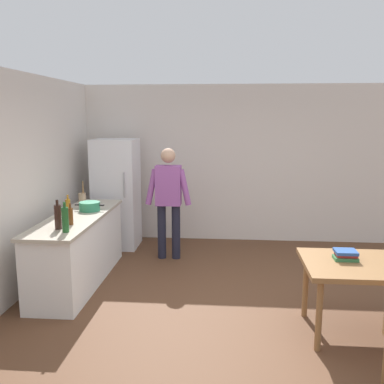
{
  "coord_description": "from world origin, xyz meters",
  "views": [
    {
      "loc": [
        -0.07,
        -4.41,
        2.17
      ],
      "look_at": [
        -0.55,
        1.28,
        1.15
      ],
      "focal_mm": 39.8,
      "sensor_mm": 36.0,
      "label": 1
    }
  ],
  "objects_px": {
    "dining_table": "(376,271)",
    "bottle_beer_brown": "(70,216)",
    "person": "(169,196)",
    "book_stack": "(346,255)",
    "bottle_wine_green": "(65,219)",
    "refrigerator": "(116,194)",
    "bottle_wine_dark": "(58,217)",
    "cooking_pot": "(90,206)",
    "utensil_jar": "(82,197)",
    "bottle_oil_amber": "(68,207)"
  },
  "relations": [
    {
      "from": "person",
      "to": "cooking_pot",
      "type": "xyz_separation_m",
      "value": [
        -0.98,
        -0.74,
        -0.02
      ]
    },
    {
      "from": "dining_table",
      "to": "bottle_wine_green",
      "type": "relative_size",
      "value": 4.12
    },
    {
      "from": "cooking_pot",
      "to": "utensil_jar",
      "type": "xyz_separation_m",
      "value": [
        -0.29,
        0.54,
        0.02
      ]
    },
    {
      "from": "cooking_pot",
      "to": "book_stack",
      "type": "xyz_separation_m",
      "value": [
        3.06,
        -1.32,
        -0.16
      ]
    },
    {
      "from": "dining_table",
      "to": "bottle_wine_dark",
      "type": "xyz_separation_m",
      "value": [
        -3.38,
        0.44,
        0.37
      ]
    },
    {
      "from": "refrigerator",
      "to": "dining_table",
      "type": "xyz_separation_m",
      "value": [
        3.3,
        -2.7,
        -0.23
      ]
    },
    {
      "from": "person",
      "to": "book_stack",
      "type": "height_order",
      "value": "person"
    },
    {
      "from": "refrigerator",
      "to": "bottle_beer_brown",
      "type": "bearing_deg",
      "value": -90.26
    },
    {
      "from": "utensil_jar",
      "to": "bottle_oil_amber",
      "type": "relative_size",
      "value": 1.14
    },
    {
      "from": "cooking_pot",
      "to": "utensil_jar",
      "type": "bearing_deg",
      "value": 118.17
    },
    {
      "from": "person",
      "to": "bottle_wine_green",
      "type": "relative_size",
      "value": 5.0
    },
    {
      "from": "person",
      "to": "bottle_beer_brown",
      "type": "height_order",
      "value": "person"
    },
    {
      "from": "refrigerator",
      "to": "bottle_wine_green",
      "type": "xyz_separation_m",
      "value": [
        0.05,
        -2.38,
        0.15
      ]
    },
    {
      "from": "utensil_jar",
      "to": "bottle_wine_green",
      "type": "height_order",
      "value": "bottle_wine_green"
    },
    {
      "from": "refrigerator",
      "to": "utensil_jar",
      "type": "height_order",
      "value": "refrigerator"
    },
    {
      "from": "refrigerator",
      "to": "cooking_pot",
      "type": "relative_size",
      "value": 4.5
    },
    {
      "from": "bottle_wine_dark",
      "to": "bottle_beer_brown",
      "type": "bearing_deg",
      "value": 71.36
    },
    {
      "from": "bottle_wine_dark",
      "to": "bottle_wine_green",
      "type": "bearing_deg",
      "value": -41.63
    },
    {
      "from": "person",
      "to": "dining_table",
      "type": "xyz_separation_m",
      "value": [
        2.35,
        -2.15,
        -0.31
      ]
    },
    {
      "from": "bottle_beer_brown",
      "to": "book_stack",
      "type": "xyz_separation_m",
      "value": [
        3.04,
        -0.56,
        -0.2
      ]
    },
    {
      "from": "bottle_wine_dark",
      "to": "bottle_beer_brown",
      "type": "relative_size",
      "value": 1.31
    },
    {
      "from": "dining_table",
      "to": "bottle_beer_brown",
      "type": "relative_size",
      "value": 5.38
    },
    {
      "from": "cooking_pot",
      "to": "bottle_beer_brown",
      "type": "relative_size",
      "value": 1.54
    },
    {
      "from": "dining_table",
      "to": "bottle_wine_green",
      "type": "distance_m",
      "value": 3.28
    },
    {
      "from": "cooking_pot",
      "to": "bottle_wine_green",
      "type": "bearing_deg",
      "value": -85.69
    },
    {
      "from": "bottle_wine_dark",
      "to": "cooking_pot",
      "type": "bearing_deg",
      "value": 87.05
    },
    {
      "from": "refrigerator",
      "to": "bottle_wine_green",
      "type": "bearing_deg",
      "value": -88.73
    },
    {
      "from": "bottle_beer_brown",
      "to": "book_stack",
      "type": "distance_m",
      "value": 3.09
    },
    {
      "from": "bottle_oil_amber",
      "to": "bottle_wine_green",
      "type": "xyz_separation_m",
      "value": [
        0.25,
        -0.74,
        0.03
      ]
    },
    {
      "from": "bottle_wine_green",
      "to": "person",
      "type": "bearing_deg",
      "value": 63.8
    },
    {
      "from": "bottle_beer_brown",
      "to": "dining_table",
      "type": "bearing_deg",
      "value": -11.01
    },
    {
      "from": "refrigerator",
      "to": "book_stack",
      "type": "relative_size",
      "value": 7.82
    },
    {
      "from": "refrigerator",
      "to": "bottle_beer_brown",
      "type": "height_order",
      "value": "refrigerator"
    },
    {
      "from": "bottle_wine_dark",
      "to": "book_stack",
      "type": "relative_size",
      "value": 1.48
    },
    {
      "from": "person",
      "to": "book_stack",
      "type": "bearing_deg",
      "value": -44.82
    },
    {
      "from": "dining_table",
      "to": "utensil_jar",
      "type": "distance_m",
      "value": 4.12
    },
    {
      "from": "book_stack",
      "to": "dining_table",
      "type": "bearing_deg",
      "value": -16.87
    },
    {
      "from": "bottle_wine_green",
      "to": "refrigerator",
      "type": "bearing_deg",
      "value": 91.27
    },
    {
      "from": "refrigerator",
      "to": "dining_table",
      "type": "bearing_deg",
      "value": -39.29
    },
    {
      "from": "bottle_wine_dark",
      "to": "person",
      "type": "bearing_deg",
      "value": 58.93
    },
    {
      "from": "book_stack",
      "to": "bottle_wine_green",
      "type": "bearing_deg",
      "value": 175.38
    },
    {
      "from": "book_stack",
      "to": "bottle_beer_brown",
      "type": "bearing_deg",
      "value": 169.53
    },
    {
      "from": "bottle_wine_green",
      "to": "utensil_jar",
      "type": "bearing_deg",
      "value": 102.85
    },
    {
      "from": "person",
      "to": "bottle_beer_brown",
      "type": "distance_m",
      "value": 1.78
    },
    {
      "from": "bottle_oil_amber",
      "to": "bottle_beer_brown",
      "type": "relative_size",
      "value": 1.08
    },
    {
      "from": "cooking_pot",
      "to": "bottle_beer_brown",
      "type": "height_order",
      "value": "bottle_beer_brown"
    },
    {
      "from": "refrigerator",
      "to": "book_stack",
      "type": "bearing_deg",
      "value": -40.85
    },
    {
      "from": "utensil_jar",
      "to": "bottle_beer_brown",
      "type": "bearing_deg",
      "value": -76.68
    },
    {
      "from": "person",
      "to": "dining_table",
      "type": "height_order",
      "value": "person"
    },
    {
      "from": "utensil_jar",
      "to": "bottle_wine_dark",
      "type": "height_order",
      "value": "bottle_wine_dark"
    }
  ]
}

